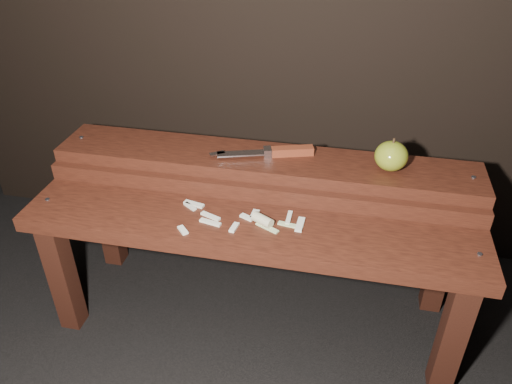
% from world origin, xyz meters
% --- Properties ---
extents(ground, '(60.00, 60.00, 0.00)m').
position_xyz_m(ground, '(0.00, 0.00, 0.00)').
color(ground, black).
extents(bench_front_tier, '(1.20, 0.20, 0.42)m').
position_xyz_m(bench_front_tier, '(0.00, -0.06, 0.35)').
color(bench_front_tier, black).
rests_on(bench_front_tier, ground).
extents(bench_rear_tier, '(1.20, 0.21, 0.50)m').
position_xyz_m(bench_rear_tier, '(0.00, 0.17, 0.41)').
color(bench_rear_tier, black).
rests_on(bench_rear_tier, ground).
extents(apple, '(0.09, 0.09, 0.09)m').
position_xyz_m(apple, '(0.34, 0.17, 0.54)').
color(apple, olive).
rests_on(apple, bench_rear_tier).
extents(knife, '(0.29, 0.11, 0.03)m').
position_xyz_m(knife, '(0.04, 0.18, 0.51)').
color(knife, maroon).
rests_on(knife, bench_rear_tier).
extents(apple_scraps, '(0.33, 0.15, 0.03)m').
position_xyz_m(apple_scraps, '(0.00, -0.03, 0.43)').
color(apple_scraps, beige).
rests_on(apple_scraps, bench_front_tier).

